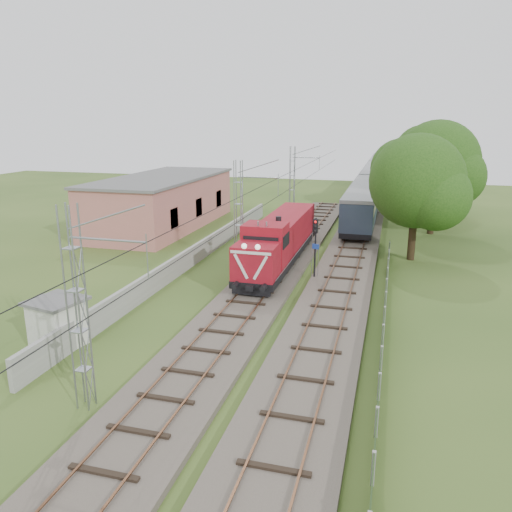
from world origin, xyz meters
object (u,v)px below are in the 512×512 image
(locomotive, at_px, (280,240))
(relay_hut, at_px, (58,323))
(coach_rake, at_px, (374,178))
(signal_post, at_px, (315,238))

(locomotive, relative_size, relay_hut, 5.72)
(coach_rake, height_order, signal_post, signal_post)
(coach_rake, relative_size, signal_post, 14.93)
(coach_rake, bearing_deg, locomotive, -96.97)
(coach_rake, distance_m, relay_hut, 58.55)
(relay_hut, bearing_deg, coach_rake, 77.77)
(coach_rake, xyz_separation_m, signal_post, (-1.89, -43.65, 0.57))
(locomotive, distance_m, coach_rake, 41.20)
(signal_post, xyz_separation_m, relay_hut, (-10.51, -13.56, -1.82))
(locomotive, bearing_deg, signal_post, -41.59)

